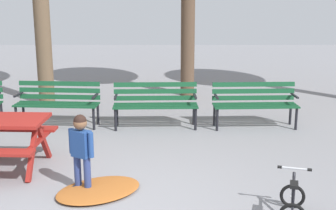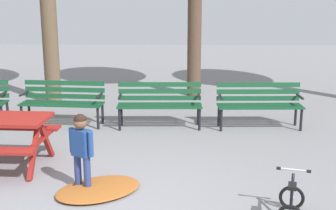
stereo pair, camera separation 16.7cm
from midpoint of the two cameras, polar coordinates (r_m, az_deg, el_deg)
name	(u,v)px [view 1 (the left image)]	position (r m, az deg, el deg)	size (l,w,h in m)	color
park_bench_left	(60,100)	(9.07, -13.88, 0.64)	(1.63, 0.58, 0.85)	#144728
park_bench_right	(157,101)	(8.70, -1.88, 0.50)	(1.61, 0.51, 0.85)	#144728
park_bench_far_right	(257,101)	(8.86, 10.50, 0.51)	(1.62, 0.53, 0.85)	#144728
child_standing	(83,147)	(5.96, -11.36, -5.14)	(0.35, 0.27, 1.03)	navy
kids_bicycle	(295,202)	(5.47, 14.72, -11.67)	(0.48, 0.62, 0.54)	black
leaf_pile	(101,190)	(6.08, -9.23, -10.42)	(1.13, 0.79, 0.07)	#9E5623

